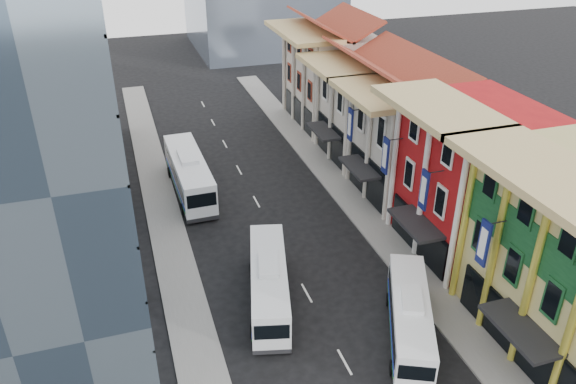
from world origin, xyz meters
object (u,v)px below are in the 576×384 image
object	(u,v)px
office_tower	(6,100)
bus_right	(410,317)
bus_left_near	(269,282)
bus_left_far	(189,173)

from	to	relation	value
office_tower	bus_right	bearing A→B (deg)	-25.00
bus_left_near	bus_left_far	xyz separation A→B (m)	(-2.67, 17.84, 0.28)
office_tower	bus_left_near	xyz separation A→B (m)	(14.17, -4.09, -13.29)
office_tower	bus_left_near	world-z (taller)	office_tower
bus_left_far	bus_right	distance (m)	26.00
office_tower	bus_left_far	size ratio (longest dim) A/B	2.42
bus_left_near	bus_left_far	world-z (taller)	bus_left_far
bus_right	bus_left_far	bearing A→B (deg)	137.90
office_tower	bus_left_near	size ratio (longest dim) A/B	2.81
bus_left_far	bus_left_near	bearing A→B (deg)	-82.64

